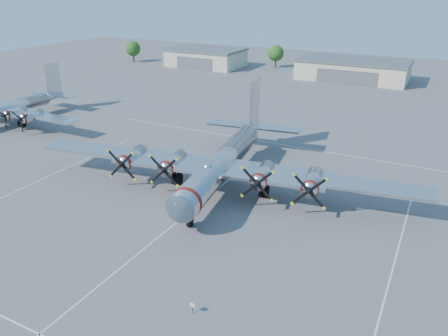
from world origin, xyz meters
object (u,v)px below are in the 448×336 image
at_px(main_bomber_b29, 225,183).
at_px(info_placard, 193,306).
at_px(hangar_center, 353,69).
at_px(tree_far_west, 133,49).
at_px(hangar_west, 206,57).
at_px(tree_west, 276,53).
at_px(bomber_west, 14,122).

xyz_separation_m(main_bomber_b29, info_placard, (8.81, -22.53, 0.65)).
distance_m(hangar_center, main_bomber_b29, 74.31).
bearing_deg(tree_far_west, hangar_west, 9.01).
distance_m(tree_far_west, info_placard, 121.86).
bearing_deg(hangar_center, info_placard, -84.77).
bearing_deg(info_placard, hangar_center, 109.62).
relative_size(hangar_west, tree_far_west, 3.40).
bearing_deg(main_bomber_b29, hangar_west, 112.66).
distance_m(tree_far_west, tree_west, 46.57).
distance_m(hangar_center, tree_far_west, 70.13).
xyz_separation_m(hangar_center, tree_far_west, (-70.00, -3.96, 1.51)).
xyz_separation_m(hangar_center, main_bomber_b29, (0.05, -74.26, -2.71)).
relative_size(hangar_west, bomber_west, 0.64).
bearing_deg(tree_far_west, info_placard, -49.65).
height_order(tree_far_west, main_bomber_b29, tree_far_west).
bearing_deg(hangar_center, main_bomber_b29, -89.96).
bearing_deg(info_placard, tree_west, 122.29).
height_order(hangar_west, hangar_center, same).
relative_size(hangar_center, tree_far_west, 4.31).
relative_size(tree_west, main_bomber_b29, 0.14).
height_order(hangar_center, info_placard, hangar_center).
height_order(hangar_west, info_placard, hangar_west).
relative_size(tree_far_west, bomber_west, 0.19).
bearing_deg(tree_far_west, main_bomber_b29, -45.10).
distance_m(main_bomber_b29, info_placard, 24.20).
height_order(hangar_center, tree_far_west, tree_far_west).
height_order(hangar_west, tree_far_west, tree_far_west).
bearing_deg(tree_far_west, tree_west, 14.93).
bearing_deg(bomber_west, main_bomber_b29, -6.74).
xyz_separation_m(tree_far_west, info_placard, (78.86, -92.83, -3.57)).
bearing_deg(main_bomber_b29, bomber_west, 164.20).
height_order(hangar_west, bomber_west, hangar_west).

